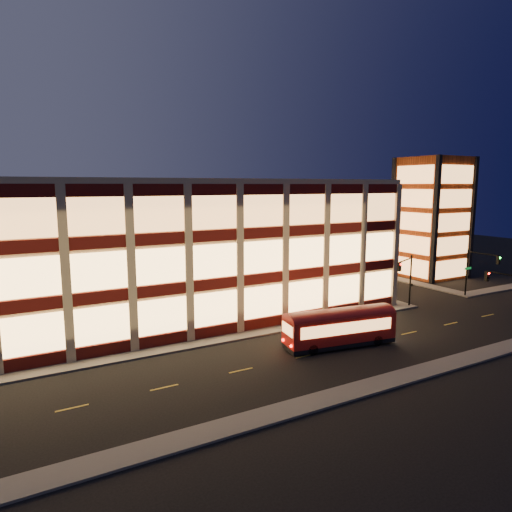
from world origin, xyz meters
TOP-DOWN VIEW (x-y plane):
  - ground at (0.00, 0.00)m, footprint 200.00×200.00m
  - sidewalk_office_south at (-3.00, 1.00)m, footprint 54.00×2.00m
  - sidewalk_office_east at (23.00, 17.00)m, footprint 2.00×30.00m
  - sidewalk_tower_south at (40.00, 1.00)m, footprint 14.00×2.00m
  - sidewalk_tower_west at (34.00, 17.00)m, footprint 2.00×30.00m
  - sidewalk_near at (0.00, -13.00)m, footprint 100.00×2.00m
  - office_building at (-2.91, 16.91)m, footprint 50.45×30.45m
  - stair_tower at (39.95, 11.95)m, footprint 8.60×8.60m
  - traffic_signal_far at (22.21, 0.24)m, footprint 3.79×1.87m
  - traffic_signal_right at (33.50, -0.62)m, footprint 1.20×4.37m
  - traffic_signal_near at (23.50, -11.03)m, footprint 0.32×4.45m
  - trolley_bus at (7.95, -5.47)m, footprint 10.18×3.96m

SIDE VIEW (x-z plane):
  - ground at x=0.00m, z-range 0.00..0.00m
  - sidewalk_office_south at x=-3.00m, z-range 0.00..0.15m
  - sidewalk_office_east at x=23.00m, z-range 0.00..0.15m
  - sidewalk_tower_south at x=40.00m, z-range 0.00..0.15m
  - sidewalk_tower_west at x=34.00m, z-range 0.00..0.15m
  - sidewalk_near at x=0.00m, z-range 0.00..0.15m
  - trolley_bus at x=7.95m, z-range 0.18..3.54m
  - traffic_signal_right at x=33.50m, z-range 1.10..7.10m
  - traffic_signal_far at x=22.21m, z-range 1.11..7.11m
  - traffic_signal_near at x=23.50m, z-range 1.13..7.13m
  - office_building at x=-2.91m, z-range 0.00..14.50m
  - stair_tower at x=39.95m, z-range -0.01..17.99m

